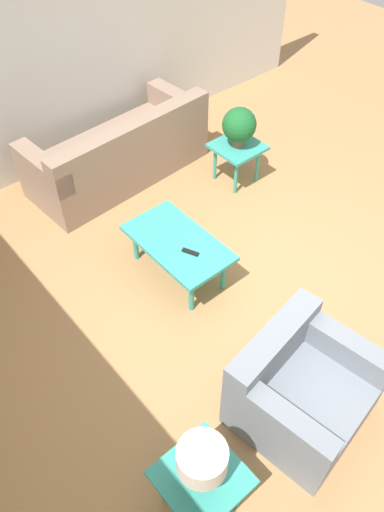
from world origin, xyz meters
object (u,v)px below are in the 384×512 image
Objects in this scene: armchair at (300,389)px; potted_plant at (239,125)px; coffee_table at (178,245)px; side_table_lamp at (201,481)px; table_lamp at (202,460)px; side_table_plant at (237,151)px; sofa at (120,154)px.

potted_plant reaches higher than armchair.
side_table_lamp is at bearing 144.68° from coffee_table.
coffee_table is (1.71, -0.22, 0.08)m from armchair.
potted_plant is 3.67m from table_lamp.
table_lamp reaches higher than coffee_table.
side_table_lamp is (-0.05, 1.03, 0.10)m from armchair.
table_lamp is (-2.48, 2.71, 0.33)m from side_table_plant.
sofa is 4.15× the size of side_table_plant.
potted_plant reaches higher than side_table_plant.
sofa is 1.71m from coffee_table.
side_table_plant is at bearing -47.62° from table_lamp.
coffee_table is at bearing 116.01° from side_table_plant.
armchair is (-3.36, 0.70, -0.01)m from sofa.
armchair is 2.04× the size of side_table_lamp.
sofa is 4.76× the size of potted_plant.
side_table_plant is 0.33m from potted_plant.
side_table_plant is 1.15× the size of potted_plant.
side_table_plant is (2.43, -1.69, 0.10)m from armchair.
sofa is 3.84m from table_lamp.
potted_plant reaches higher than side_table_lamp.
potted_plant is at bearing -47.62° from side_table_lamp.
side_table_lamp is at bearing 59.66° from sofa.
coffee_table is at bearing -35.32° from side_table_lamp.
potted_plant is at bearing 46.93° from armchair.
potted_plant reaches higher than table_lamp.
side_table_plant is at bearing 46.93° from armchair.
sofa is 1.36m from side_table_plant.
sofa is at bearing 46.71° from side_table_plant.
coffee_table is 1.63m from side_table_plant.
sofa reaches higher than armchair.
armchair is at bearing 74.76° from sofa.
table_lamp is at bearing 132.38° from side_table_plant.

